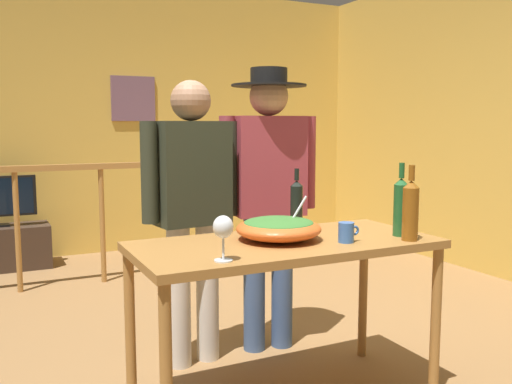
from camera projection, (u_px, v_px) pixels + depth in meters
name	position (u px, v px, depth m)	size (l,w,h in m)	color
ground_plane	(257.00, 359.00, 3.26)	(8.41, 8.41, 0.00)	olive
back_wall	(124.00, 120.00, 5.97)	(5.51, 0.10, 2.82)	gold
side_wall_right	(478.00, 119.00, 5.15)	(0.10, 4.85, 2.82)	gold
framed_picture	(133.00, 99.00, 5.93)	(0.47, 0.03, 0.47)	#6E4F66
stair_railing	(79.00, 206.00, 4.69)	(2.78, 0.10, 1.08)	#9E6B33
serving_table	(285.00, 259.00, 2.66)	(1.45, 0.66, 0.81)	#9E6B33
salad_bowl	(279.00, 228.00, 2.67)	(0.41, 0.41, 0.21)	#DB5B23
wine_glass	(223.00, 229.00, 2.24)	(0.08, 0.08, 0.19)	silver
wine_bottle_dark	(296.00, 204.00, 2.92)	(0.07, 0.07, 0.32)	black
wine_bottle_green	(401.00, 206.00, 2.76)	(0.07, 0.07, 0.36)	#1E5628
wine_bottle_amber	(411.00, 209.00, 2.65)	(0.08, 0.08, 0.36)	brown
mug_blue	(347.00, 232.00, 2.62)	(0.11, 0.07, 0.10)	#3866B2
person_standing_left	(192.00, 199.00, 3.11)	(0.59, 0.27, 1.60)	beige
person_standing_right	(269.00, 183.00, 3.31)	(0.60, 0.44, 1.69)	#3D5684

